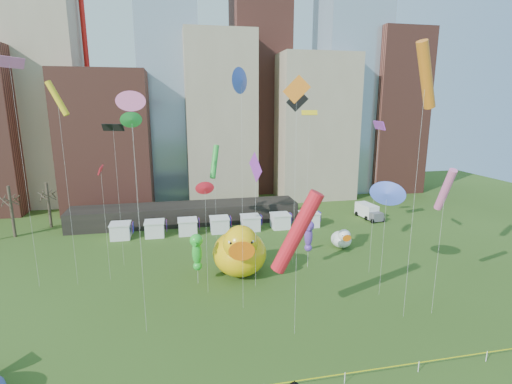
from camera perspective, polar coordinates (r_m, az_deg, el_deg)
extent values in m
cube|color=gray|center=(87.95, -28.82, 12.05)|extent=(14.00, 12.00, 42.00)
cube|color=brown|center=(79.71, -21.11, 7.07)|extent=(16.00, 14.00, 26.00)
cube|color=#8C9EB2|center=(86.73, -12.85, 17.60)|extent=(12.00, 12.00, 55.00)
cube|color=gray|center=(82.96, -5.48, 10.82)|extent=(14.00, 14.00, 34.00)
cube|color=brown|center=(91.57, 0.53, 21.74)|extent=(12.00, 12.00, 68.00)
cube|color=gray|center=(85.69, 8.31, 9.47)|extent=(16.00, 14.00, 30.00)
cube|color=#8C9EB2|center=(93.17, 13.61, 15.05)|extent=(14.00, 12.00, 48.00)
cube|color=brown|center=(96.02, 19.45, 11.03)|extent=(12.00, 12.00, 36.00)
cylinder|color=red|center=(89.85, -24.39, 23.44)|extent=(1.00, 1.00, 76.00)
cylinder|color=red|center=(95.07, 11.16, 23.63)|extent=(1.00, 1.00, 76.00)
cube|color=black|center=(66.93, -10.28, -3.18)|extent=(38.00, 6.00, 3.20)
cube|color=white|center=(61.94, -19.41, -5.52)|extent=(2.80, 2.80, 2.20)
cube|color=red|center=(61.56, -17.78, -5.03)|extent=(0.08, 1.40, 1.60)
cube|color=white|center=(61.43, -14.77, -5.36)|extent=(2.80, 2.80, 2.20)
cube|color=red|center=(61.20, -13.11, -4.84)|extent=(0.08, 1.40, 1.60)
cube|color=white|center=(61.33, -10.09, -5.15)|extent=(2.80, 2.80, 2.20)
cube|color=red|center=(61.25, -8.42, -4.63)|extent=(0.08, 1.40, 1.60)
cube|color=white|center=(61.64, -5.42, -4.92)|extent=(2.80, 2.80, 2.20)
cube|color=red|center=(61.70, -3.77, -4.38)|extent=(0.08, 1.40, 1.60)
cube|color=white|center=(62.35, -0.84, -4.65)|extent=(2.80, 2.80, 2.20)
cube|color=red|center=(62.55, 0.78, -4.11)|extent=(0.08, 1.40, 1.60)
cube|color=white|center=(63.44, 3.61, -4.36)|extent=(2.80, 2.80, 2.20)
cube|color=red|center=(63.78, 5.18, -3.83)|extent=(0.08, 1.40, 1.60)
cube|color=white|center=(64.90, 7.88, -4.06)|extent=(2.80, 2.80, 2.20)
cube|color=red|center=(65.38, 9.39, -3.54)|extent=(0.08, 1.40, 1.60)
cylinder|color=#382B21|center=(68.95, -32.45, -2.49)|extent=(0.44, 0.44, 8.00)
cylinder|color=#382B21|center=(71.39, -28.34, -1.75)|extent=(0.44, 0.44, 7.50)
cylinder|color=white|center=(31.68, 13.01, -25.25)|extent=(0.06, 0.06, 0.90)
cylinder|color=white|center=(34.28, 22.94, -22.73)|extent=(0.06, 0.06, 0.90)
cylinder|color=white|center=(37.66, 30.98, -20.14)|extent=(0.06, 0.06, 0.90)
ellipsoid|color=yellow|center=(46.29, -2.45, -8.99)|extent=(7.15, 8.13, 5.26)
ellipsoid|color=yellow|center=(49.04, -2.64, -7.88)|extent=(1.88, 1.54, 2.13)
sphere|color=yellow|center=(43.33, -2.31, -7.55)|extent=(4.37, 4.37, 3.96)
cone|color=orange|center=(41.81, -2.17, -8.51)|extent=(2.36, 2.01, 2.18)
sphere|color=white|center=(42.09, -3.72, -7.43)|extent=(0.71, 0.71, 0.71)
sphere|color=white|center=(42.20, -0.74, -7.34)|extent=(0.71, 0.71, 0.71)
sphere|color=black|center=(41.77, -3.71, -7.58)|extent=(0.36, 0.36, 0.36)
sphere|color=black|center=(41.88, -0.70, -7.50)|extent=(0.36, 0.36, 0.36)
ellipsoid|color=white|center=(56.27, 12.50, -6.86)|extent=(2.94, 3.41, 2.32)
ellipsoid|color=white|center=(57.41, 12.02, -6.50)|extent=(0.79, 0.63, 0.94)
sphere|color=white|center=(55.06, 12.95, -6.30)|extent=(1.81, 1.81, 1.74)
cone|color=orange|center=(54.43, 13.24, -6.60)|extent=(0.99, 0.82, 0.96)
sphere|color=white|center=(54.39, 12.68, -6.27)|extent=(0.31, 0.31, 0.31)
sphere|color=white|center=(54.75, 13.61, -6.19)|extent=(0.31, 0.31, 0.31)
sphere|color=black|center=(54.26, 12.74, -6.32)|extent=(0.16, 0.16, 0.16)
sphere|color=black|center=(54.62, 13.67, -6.24)|extent=(0.16, 0.16, 0.16)
cylinder|color=silver|center=(44.61, -8.65, -11.08)|extent=(0.03, 0.03, 3.71)
ellipsoid|color=green|center=(43.89, -8.73, -8.87)|extent=(1.31, 1.17, 2.82)
sphere|color=green|center=(43.22, -8.79, -7.08)|extent=(1.77, 1.77, 1.44)
cone|color=green|center=(42.64, -8.74, -7.46)|extent=(0.72, 1.00, 0.50)
sphere|color=green|center=(44.56, -8.67, -10.78)|extent=(1.01, 1.01, 1.01)
cylinder|color=silver|center=(48.61, 7.71, -8.78)|extent=(0.03, 0.03, 4.05)
ellipsoid|color=#673AAF|center=(47.91, 7.78, -6.53)|extent=(1.27, 1.17, 2.63)
sphere|color=#673AAF|center=(47.33, 7.90, -4.98)|extent=(1.74, 1.74, 1.34)
cone|color=#673AAF|center=(46.81, 8.14, -5.27)|extent=(0.75, 0.95, 0.47)
sphere|color=#673AAF|center=(48.47, 7.71, -8.19)|extent=(0.94, 0.94, 0.94)
cone|color=black|center=(22.24, 5.74, -26.27)|extent=(0.22, 0.22, 0.28)
cube|color=white|center=(71.80, 16.07, -2.58)|extent=(2.64, 4.65, 2.21)
cube|color=#595960|center=(69.71, 17.36, -3.50)|extent=(2.21, 1.83, 1.42)
cylinder|color=black|center=(70.19, 16.01, -3.75)|extent=(0.32, 0.82, 0.80)
cylinder|color=black|center=(71.44, 17.48, -3.56)|extent=(0.32, 0.82, 0.80)
cylinder|color=black|center=(72.57, 14.67, -3.13)|extent=(0.32, 0.82, 0.80)
cylinder|color=black|center=(73.79, 16.11, -2.95)|extent=(0.32, 0.82, 0.80)
cylinder|color=silver|center=(46.42, -21.36, -4.81)|extent=(0.02, 0.02, 12.93)
cube|color=red|center=(44.99, -22.03, 3.08)|extent=(0.49, 2.56, 0.79)
cylinder|color=silver|center=(46.99, -31.00, 1.32)|extent=(0.02, 0.02, 23.88)
cube|color=pink|center=(46.50, -32.75, 15.88)|extent=(2.09, 3.31, 1.07)
cylinder|color=silver|center=(49.85, -19.66, -0.94)|extent=(0.02, 0.02, 17.21)
cube|color=black|center=(48.64, -20.43, 8.95)|extent=(2.67, 1.48, 0.85)
cylinder|color=silver|center=(57.18, -6.02, -1.35)|extent=(0.02, 0.02, 11.77)
cylinder|color=green|center=(56.03, -6.16, 4.49)|extent=(1.90, 2.89, 4.78)
cylinder|color=silver|center=(53.14, 7.61, 1.39)|extent=(0.02, 0.02, 18.78)
cube|color=yellow|center=(52.11, 7.92, 11.56)|extent=(2.15, 0.56, 0.66)
cylinder|color=silver|center=(35.94, -2.05, -1.50)|extent=(0.02, 0.02, 21.87)
cone|color=blue|center=(34.88, -2.20, 16.18)|extent=(1.45, 2.09, 2.29)
cylinder|color=silver|center=(46.95, 5.74, 1.64)|extent=(0.02, 0.02, 21.54)
cube|color=orange|center=(46.09, 6.05, 14.89)|extent=(3.07, 1.17, 3.26)
cylinder|color=silver|center=(46.74, 17.05, -1.41)|extent=(0.02, 0.02, 17.57)
cube|color=purple|center=(45.47, 17.78, 9.39)|extent=(0.96, 3.11, 0.94)
cylinder|color=silver|center=(40.97, -7.34, -7.35)|extent=(0.02, 0.02, 11.54)
cone|color=red|center=(39.36, -7.58, 0.57)|extent=(1.31, 0.35, 1.30)
cylinder|color=silver|center=(48.31, -17.23, 0.64)|extent=(0.02, 0.02, 20.21)
cone|color=pink|center=(47.32, -18.05, 12.69)|extent=(2.33, 0.67, 2.31)
cylinder|color=silver|center=(59.23, 5.90, 3.41)|extent=(0.02, 0.02, 20.39)
cube|color=black|center=(58.45, 6.13, 13.32)|extent=(3.18, 1.02, 3.32)
cylinder|color=silver|center=(34.01, -16.86, -5.72)|extent=(0.02, 0.02, 18.66)
cone|color=green|center=(32.37, -17.95, 10.15)|extent=(1.14, 0.75, 1.23)
cylinder|color=silver|center=(45.91, -26.06, -0.58)|extent=(0.02, 0.02, 20.43)
cylinder|color=yellow|center=(44.89, -27.36, 12.21)|extent=(2.17, 0.95, 3.57)
cylinder|color=silver|center=(42.26, 18.27, -7.59)|extent=(0.02, 0.02, 11.10)
cone|color=blue|center=(40.72, 18.82, -0.24)|extent=(1.84, 2.06, 2.46)
cylinder|color=silver|center=(37.17, 22.34, -1.74)|extent=(0.02, 0.02, 22.19)
cylinder|color=orange|center=(36.21, 23.88, 15.52)|extent=(3.32, 2.42, 5.57)
cylinder|color=silver|center=(41.80, -0.07, -5.44)|extent=(0.02, 0.02, 13.45)
cube|color=purple|center=(40.20, -0.08, 3.70)|extent=(0.74, 3.09, 3.16)
cylinder|color=silver|center=(34.11, 5.89, -13.51)|extent=(0.02, 0.02, 9.47)
cylinder|color=red|center=(32.29, 6.08, -5.96)|extent=(4.50, 2.50, 7.35)
cylinder|color=silver|center=(40.28, 25.37, -8.29)|extent=(0.02, 0.02, 12.33)
cylinder|color=pink|center=(38.62, 26.24, 0.30)|extent=(1.02, 2.53, 4.19)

